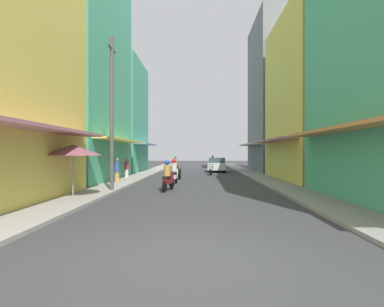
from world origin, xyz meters
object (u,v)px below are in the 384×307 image
pedestrian_far (117,171)px  parked_car (217,165)px  motorbike_black (177,172)px  motorbike_maroon (168,177)px  motorbike_red (213,163)px  motorbike_orange (175,164)px  motorbike_silver (211,169)px  utility_pole (112,113)px  motorbike_white (175,173)px  pedestrian_crossing (127,169)px  vendor_umbrella (73,150)px

pedestrian_far → parked_car: bearing=61.0°
motorbike_black → motorbike_maroon: bearing=-89.4°
motorbike_black → pedestrian_far: bearing=-131.7°
parked_car → motorbike_red: bearing=90.8°
motorbike_orange → motorbike_black: bearing=-84.4°
motorbike_silver → parked_car: parked_car is taller
motorbike_orange → motorbike_maroon: same height
motorbike_maroon → utility_pole: utility_pole is taller
motorbike_white → motorbike_maroon: size_ratio=1.01×
motorbike_orange → pedestrian_crossing: 10.97m
motorbike_orange → vendor_umbrella: bearing=-96.9°
motorbike_white → pedestrian_far: (-3.66, 0.32, 0.11)m
motorbike_silver → vendor_umbrella: (-6.23, -14.69, 1.56)m
motorbike_orange → vendor_umbrella: 21.19m
parked_car → vendor_umbrella: bearing=-110.1°
pedestrian_far → vendor_umbrella: bearing=-90.5°
pedestrian_far → utility_pole: bearing=-78.2°
motorbike_black → utility_pole: 9.22m
pedestrian_crossing → motorbike_red: bearing=66.5°
motorbike_red → motorbike_maroon: bearing=-97.8°
motorbike_red → vendor_umbrella: size_ratio=0.73×
motorbike_maroon → pedestrian_crossing: motorbike_maroon is taller
motorbike_white → vendor_umbrella: (-3.72, -6.29, 1.36)m
motorbike_silver → pedestrian_crossing: 7.77m
motorbike_white → motorbike_red: size_ratio=1.04×
motorbike_orange → pedestrian_crossing: motorbike_orange is taller
motorbike_orange → motorbike_red: (4.36, 5.87, 0.00)m
pedestrian_crossing → vendor_umbrella: bearing=-88.7°
pedestrian_crossing → pedestrian_far: pedestrian_far is taller
motorbike_silver → pedestrian_crossing: size_ratio=1.17×
motorbike_silver → motorbike_black: bearing=-122.7°
utility_pole → motorbike_silver: bearing=66.7°
motorbike_orange → motorbike_black: 10.49m
motorbike_black → motorbike_red: bearing=78.4°
motorbike_red → vendor_umbrella: (-6.92, -26.87, 1.36)m
motorbike_maroon → motorbike_red: (3.27, 23.82, 0.00)m
utility_pole → motorbike_orange: bearing=85.0°
utility_pole → pedestrian_crossing: bearing=98.3°
parked_car → pedestrian_far: 14.39m
motorbike_orange → pedestrian_far: bearing=-99.8°
motorbike_silver → motorbike_red: (0.69, 12.18, 0.20)m
pedestrian_crossing → parked_car: bearing=50.5°
vendor_umbrella → motorbike_orange: bearing=83.1°
motorbike_red → pedestrian_crossing: 17.96m
motorbike_red → parked_car: (0.11, -7.67, 0.04)m
motorbike_red → vendor_umbrella: vendor_umbrella is taller
motorbike_maroon → motorbike_silver: (2.58, 11.64, -0.20)m
motorbike_black → utility_pole: size_ratio=0.23×
motorbike_white → motorbike_black: 4.27m
utility_pole → motorbike_white: bearing=54.4°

